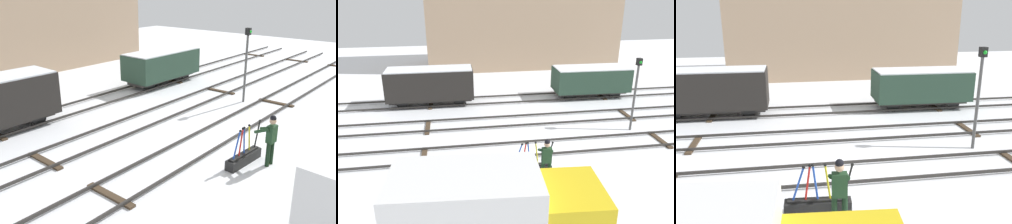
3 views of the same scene
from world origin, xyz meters
The scene contains 8 objects.
ground_plane centered at (0.00, 0.00, 0.00)m, with size 60.00×60.00×0.00m, color white.
track_main_line centered at (0.00, 0.00, 0.11)m, with size 44.00×1.94×0.18m.
track_siding_near centered at (0.00, 3.53, 0.11)m, with size 44.00×1.94×0.18m.
track_siding_far centered at (0.00, 7.40, 0.11)m, with size 44.00×1.94×0.18m.
switch_lever_frame centered at (-1.37, -2.03, 0.25)m, with size 1.88×0.49×1.45m.
rail_worker centered at (-0.89, -2.74, 1.07)m, with size 0.57×0.71×1.87m.
signal_post centered at (5.03, 1.50, 2.41)m, with size 0.24×0.32×3.94m.
freight_car_mid_siding centered at (5.08, 7.40, 1.23)m, with size 5.14×2.26×2.10m.
Camera 1 is at (-12.00, -7.41, 6.08)m, focal length 38.78 mm.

